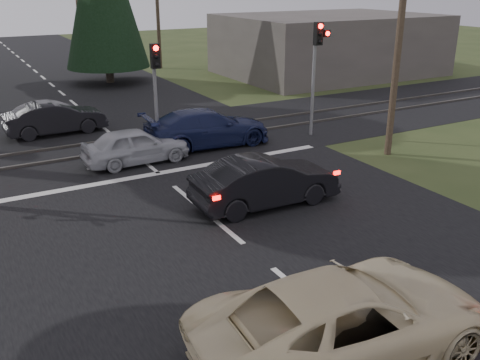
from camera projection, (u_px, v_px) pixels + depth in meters
ground at (292, 285)px, 11.78m from camera, size 120.00×120.00×0.00m
road at (141, 159)px, 19.96m from camera, size 14.00×100.00×0.01m
rail_corridor at (125, 145)px, 21.59m from camera, size 120.00×8.00×0.01m
stop_line at (158, 173)px, 18.48m from camera, size 13.00×0.35×0.00m
rail_near at (131, 149)px, 20.92m from camera, size 120.00×0.12×0.10m
rail_far at (119, 139)px, 22.23m from camera, size 120.00×0.12×0.10m
traffic_signal_right at (317, 57)px, 21.78m from camera, size 0.68×0.48×4.70m
traffic_signal_center at (156, 79)px, 19.97m from camera, size 0.32×0.48×4.10m
utility_pole_near at (400, 27)px, 18.88m from camera, size 1.80×0.26×9.00m
utility_pole_mid at (157, 2)px, 38.50m from camera, size 1.80×0.26×9.00m
building_right at (329, 44)px, 37.24m from camera, size 14.00×10.00×4.00m
cream_coupe at (345, 318)px, 9.33m from camera, size 5.68×2.88×1.54m
dark_hatchback at (265, 182)px, 15.70m from camera, size 4.45×1.65×1.45m
silver_car at (136, 146)px, 19.32m from camera, size 3.87×1.62×1.31m
blue_sedan at (207, 128)px, 21.29m from camera, size 5.23×2.33×1.49m
dark_car_far at (55, 118)px, 22.98m from camera, size 4.24×1.61×1.38m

